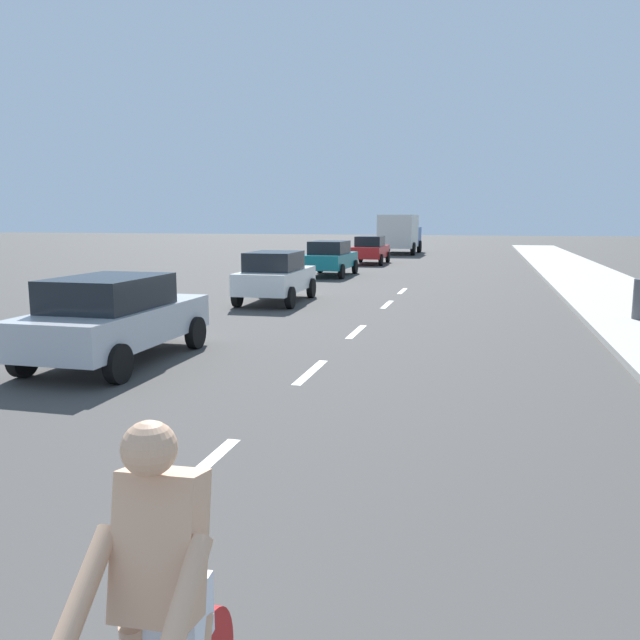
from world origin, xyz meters
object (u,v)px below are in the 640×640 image
object	(u,v)px
parked_car_teal	(330,257)
parked_car_red	(370,249)
parked_car_silver	(115,316)
delivery_truck	(400,233)
parked_car_white	(276,275)

from	to	relation	value
parked_car_teal	parked_car_red	world-z (taller)	same
parked_car_silver	delivery_truck	xyz separation A→B (m)	(0.43, 36.69, 0.67)
parked_car_white	parked_car_red	size ratio (longest dim) A/B	1.01
parked_car_white	parked_car_red	world-z (taller)	same
parked_car_white	delivery_truck	distance (m)	28.08
parked_car_red	delivery_truck	bearing A→B (deg)	88.51
parked_car_red	delivery_truck	distance (m)	10.87
parked_car_white	parked_car_teal	xyz separation A→B (m)	(-0.50, 9.30, 0.00)
parked_car_teal	parked_car_red	bearing A→B (deg)	87.53
parked_car_white	delivery_truck	size ratio (longest dim) A/B	0.62
parked_car_silver	delivery_truck	world-z (taller)	delivery_truck
parked_car_silver	parked_car_red	size ratio (longest dim) A/B	1.09
parked_car_white	delivery_truck	xyz separation A→B (m)	(0.22, 28.07, 0.67)
parked_car_silver	parked_car_white	distance (m)	8.62
parked_car_white	parked_car_teal	size ratio (longest dim) A/B	0.96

